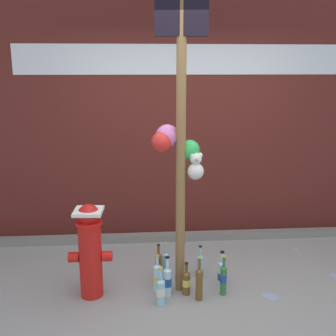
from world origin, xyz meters
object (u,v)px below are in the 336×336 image
Objects in this scene: bottle_4 at (159,266)px; bottle_5 at (165,263)px; bottle_2 at (161,290)px; bottle_3 at (223,279)px; bottle_0 at (199,283)px; bottle_6 at (157,277)px; bottle_9 at (200,264)px; memorial_post at (181,126)px; fire_hydrant at (90,249)px; bottle_8 at (167,280)px; bottle_1 at (222,273)px; bottle_7 at (186,282)px.

bottle_4 is 1.06× the size of bottle_5.
bottle_3 is (0.59, 0.13, 0.02)m from bottle_2.
bottle_2 is 0.54m from bottle_5.
bottle_5 is (-0.51, 0.41, -0.02)m from bottle_3.
bottle_0 is 0.53m from bottle_4.
bottle_2 is at bearing -98.26° from bottle_5.
bottle_6 is at bearing 94.33° from bottle_2.
bottle_9 is at bearing 5.47° from bottle_4.
memorial_post reaches higher than bottle_5.
bottle_3 is (1.21, -0.08, -0.30)m from fire_hydrant.
bottle_2 is at bearing -90.67° from bottle_4.
memorial_post reaches higher than fire_hydrant.
bottle_2 is at bearing -125.69° from memorial_post.
memorial_post is 1.43m from bottle_4.
fire_hydrant is 1.03m from bottle_0.
bottle_8 is at bearing 176.96° from bottle_3.
bottle_1 is (0.25, 0.23, -0.03)m from bottle_0.
bottle_0 reaches higher than bottle_7.
bottle_0 is 1.11× the size of bottle_4.
bottle_7 is at bearing 135.29° from bottle_0.
bottle_0 is at bearing 8.12° from bottle_2.
bottle_0 is 0.56m from bottle_5.
bottle_6 is 1.11× the size of bottle_9.
bottle_2 is at bearing -167.74° from bottle_3.
fire_hydrant is 2.29× the size of bottle_3.
bottle_4 is at bearing 21.26° from fire_hydrant.
bottle_2 is (0.62, -0.21, -0.32)m from fire_hydrant.
memorial_post is at bearing 113.98° from bottle_7.
bottle_3 is at bearing -19.97° from memorial_post.
bottle_4 is 1.17× the size of bottle_7.
bottle_3 is at bearing -38.98° from bottle_5.
fire_hydrant is 0.93m from bottle_7.
bottle_6 is at bearing -96.32° from bottle_4.
memorial_post is 1.43m from bottle_6.
bottle_5 is 1.08× the size of bottle_9.
bottle_1 is at bearing 13.73° from bottle_8.
fire_hydrant is at bearing 176.52° from bottle_7.
memorial_post reaches higher than bottle_1.
bottle_4 is (-0.19, 0.18, -1.41)m from memorial_post.
bottle_8 is at bearing -166.27° from bottle_1.
bottle_4 is at bearing 89.33° from bottle_2.
bottle_3 is 1.18× the size of bottle_9.
fire_hydrant is (-0.82, -0.06, -1.09)m from memorial_post.
bottle_1 is at bearing 20.31° from bottle_7.
bottle_5 is (0.08, 0.54, -0.00)m from bottle_2.
bottle_7 is at bearing -51.06° from bottle_4.
bottle_1 is 0.16m from bottle_3.
bottle_2 is 1.11× the size of bottle_7.
bottle_8 is at bearing 159.43° from bottle_0.
bottle_8 is at bearing -4.20° from fire_hydrant.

